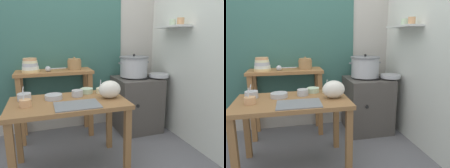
% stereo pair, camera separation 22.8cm
% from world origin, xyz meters
% --- Properties ---
extents(ground_plane, '(9.00, 9.00, 0.00)m').
position_xyz_m(ground_plane, '(0.00, 0.00, 0.00)').
color(ground_plane, slate).
extents(wall_back, '(4.40, 0.12, 2.60)m').
position_xyz_m(wall_back, '(0.08, 1.10, 1.30)').
color(wall_back, '#B2ADA3').
rests_on(wall_back, ground).
extents(wall_right, '(0.30, 3.20, 2.60)m').
position_xyz_m(wall_right, '(1.40, 0.20, 1.30)').
color(wall_right, silver).
rests_on(wall_right, ground).
extents(prep_table, '(1.10, 0.66, 0.72)m').
position_xyz_m(prep_table, '(-0.12, 0.02, 0.61)').
color(prep_table, olive).
rests_on(prep_table, ground).
extents(back_shelf_table, '(0.96, 0.40, 0.90)m').
position_xyz_m(back_shelf_table, '(-0.19, 0.83, 0.68)').
color(back_shelf_table, '#9E6B3D').
rests_on(back_shelf_table, ground).
extents(stove_block, '(0.60, 0.61, 0.78)m').
position_xyz_m(stove_block, '(0.92, 0.70, 0.38)').
color(stove_block, '#4C4742').
rests_on(stove_block, ground).
extents(steamer_pot, '(0.45, 0.40, 0.32)m').
position_xyz_m(steamer_pot, '(0.88, 0.72, 0.92)').
color(steamer_pot, '#B7BABF').
rests_on(steamer_pot, stove_block).
extents(clay_pot, '(0.18, 0.18, 0.17)m').
position_xyz_m(clay_pot, '(0.07, 0.83, 0.97)').
color(clay_pot, '#A37A4C').
rests_on(clay_pot, back_shelf_table).
extents(bowl_stack_enamel, '(0.21, 0.21, 0.17)m').
position_xyz_m(bowl_stack_enamel, '(-0.47, 0.79, 0.98)').
color(bowl_stack_enamel, '#E5C684').
rests_on(bowl_stack_enamel, back_shelf_table).
extents(ladle, '(0.26, 0.07, 0.07)m').
position_xyz_m(ladle, '(-0.26, 0.75, 0.94)').
color(ladle, '#B7BABF').
rests_on(ladle, back_shelf_table).
extents(serving_tray, '(0.40, 0.28, 0.01)m').
position_xyz_m(serving_tray, '(-0.07, -0.15, 0.72)').
color(serving_tray, slate).
rests_on(serving_tray, prep_table).
extents(plastic_bag, '(0.23, 0.17, 0.18)m').
position_xyz_m(plastic_bag, '(0.28, -0.02, 0.81)').
color(plastic_bag, silver).
rests_on(plastic_bag, prep_table).
extents(wide_pan, '(0.27, 0.27, 0.05)m').
position_xyz_m(wide_pan, '(1.19, 0.56, 0.80)').
color(wide_pan, '#B7BABF').
rests_on(wide_pan, stove_block).
extents(prep_bowl_0, '(0.17, 0.17, 0.05)m').
position_xyz_m(prep_bowl_0, '(-0.25, 0.12, 0.75)').
color(prep_bowl_0, '#B7BABF').
rests_on(prep_bowl_0, prep_table).
extents(prep_bowl_1, '(0.13, 0.13, 0.13)m').
position_xyz_m(prep_bowl_1, '(-0.52, 0.17, 0.76)').
color(prep_bowl_1, '#B7BABF').
rests_on(prep_bowl_1, prep_table).
extents(prep_bowl_2, '(0.10, 0.10, 0.14)m').
position_xyz_m(prep_bowl_2, '(-0.50, -0.04, 0.76)').
color(prep_bowl_2, tan).
rests_on(prep_bowl_2, prep_table).
extents(prep_bowl_3, '(0.12, 0.12, 0.14)m').
position_xyz_m(prep_bowl_3, '(0.26, 0.21, 0.75)').
color(prep_bowl_3, beige).
rests_on(prep_bowl_3, prep_table).
extents(prep_bowl_4, '(0.14, 0.14, 0.05)m').
position_xyz_m(prep_bowl_4, '(0.10, 0.25, 0.75)').
color(prep_bowl_4, '#B7D1AD').
rests_on(prep_bowl_4, prep_table).
extents(prep_bowl_5, '(0.12, 0.12, 0.06)m').
position_xyz_m(prep_bowl_5, '(-0.01, 0.15, 0.76)').
color(prep_bowl_5, '#B7BABF').
rests_on(prep_bowl_5, prep_table).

